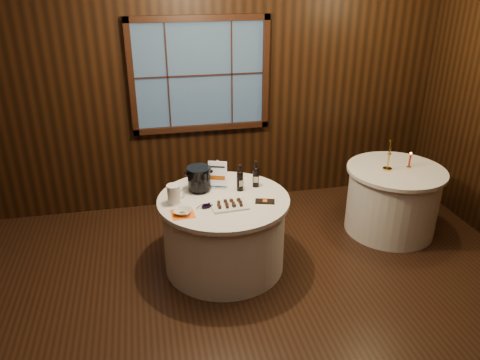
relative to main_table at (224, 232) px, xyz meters
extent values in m
plane|color=black|center=(0.00, -1.00, -0.39)|extent=(6.00, 6.00, 0.00)
cube|color=black|center=(0.00, 1.50, 1.11)|extent=(6.00, 0.02, 3.00)
cube|color=#324A69|center=(0.00, 1.47, 1.26)|extent=(1.50, 0.01, 1.20)
cylinder|color=white|center=(0.00, 0.00, -0.02)|extent=(1.20, 1.20, 0.73)
cylinder|color=white|center=(0.00, 0.00, 0.36)|extent=(1.28, 1.28, 0.04)
cylinder|color=white|center=(2.00, 0.30, -0.02)|extent=(1.00, 1.00, 0.73)
cylinder|color=white|center=(2.00, 0.30, 0.36)|extent=(1.08, 1.08, 0.04)
cube|color=#BABAC1|center=(-0.01, 0.25, 0.39)|extent=(0.18, 0.13, 0.02)
cube|color=#BABAC1|center=(-0.01, 0.25, 0.54)|extent=(0.02, 0.02, 0.28)
cube|color=white|center=(-0.01, 0.23, 0.54)|extent=(0.18, 0.06, 0.27)
cylinder|color=black|center=(0.19, 0.14, 0.47)|extent=(0.07, 0.07, 0.18)
sphere|color=black|center=(0.19, 0.14, 0.56)|extent=(0.07, 0.07, 0.07)
cylinder|color=black|center=(0.19, 0.14, 0.61)|extent=(0.02, 0.02, 0.08)
cylinder|color=black|center=(0.19, 0.14, 0.65)|extent=(0.03, 0.03, 0.02)
cube|color=beige|center=(0.19, 0.10, 0.47)|extent=(0.05, 0.01, 0.06)
cylinder|color=black|center=(0.37, 0.19, 0.47)|extent=(0.07, 0.07, 0.18)
sphere|color=black|center=(0.37, 0.19, 0.56)|extent=(0.07, 0.07, 0.07)
cylinder|color=black|center=(0.37, 0.19, 0.61)|extent=(0.02, 0.02, 0.08)
cylinder|color=black|center=(0.37, 0.19, 0.65)|extent=(0.03, 0.03, 0.02)
cube|color=beige|center=(0.37, 0.16, 0.47)|extent=(0.05, 0.01, 0.06)
cylinder|color=black|center=(-0.20, 0.22, 0.40)|extent=(0.18, 0.18, 0.03)
cylinder|color=black|center=(-0.20, 0.22, 0.51)|extent=(0.23, 0.23, 0.20)
cylinder|color=black|center=(-0.20, 0.22, 0.62)|extent=(0.24, 0.24, 0.02)
cube|color=silver|center=(0.02, -0.19, 0.39)|extent=(0.35, 0.24, 0.02)
cube|color=black|center=(0.37, -0.17, 0.39)|extent=(0.20, 0.14, 0.02)
cylinder|color=#322812|center=(-0.25, -0.16, 0.40)|extent=(0.07, 0.01, 0.03)
cylinder|color=silver|center=(-0.47, -0.01, 0.47)|extent=(0.12, 0.12, 0.18)
cylinder|color=silver|center=(-0.47, -0.01, 0.56)|extent=(0.13, 0.13, 0.01)
torus|color=silver|center=(-0.41, -0.01, 0.48)|extent=(0.09, 0.04, 0.09)
cube|color=orange|center=(-0.42, -0.24, 0.38)|extent=(0.22, 0.22, 0.00)
imported|color=silver|center=(-0.42, -0.24, 0.41)|extent=(0.20, 0.20, 0.04)
cylinder|color=gold|center=(1.89, 0.31, 0.39)|extent=(0.10, 0.10, 0.02)
cylinder|color=gold|center=(1.89, 0.31, 0.56)|extent=(0.02, 0.02, 0.31)
cylinder|color=gold|center=(1.89, 0.31, 0.73)|extent=(0.05, 0.05, 0.03)
cylinder|color=gold|center=(2.15, 0.31, 0.39)|extent=(0.05, 0.05, 0.01)
cylinder|color=#AD220D|center=(2.15, 0.31, 0.47)|extent=(0.02, 0.02, 0.15)
sphere|color=#FFB23F|center=(2.15, 0.31, 0.55)|extent=(0.02, 0.02, 0.02)
camera|label=1|loc=(-0.69, -3.97, 2.42)|focal=35.00mm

